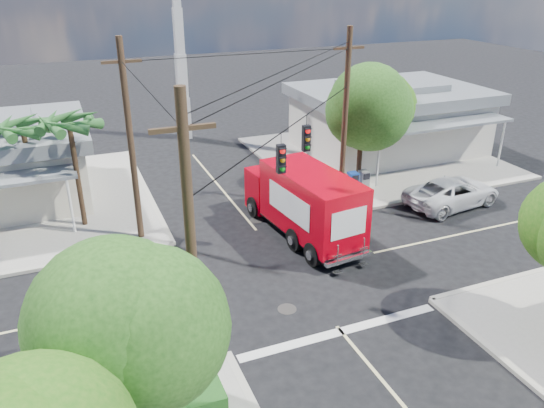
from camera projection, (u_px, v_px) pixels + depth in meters
ground at (290, 271)px, 21.85m from camera, size 120.00×120.00×0.00m
sidewalk_ne at (374, 157)px, 34.77m from camera, size 14.12×14.12×0.14m
sidewalk_nw at (11, 209)px, 27.26m from camera, size 14.12×14.12×0.14m
road_markings at (306, 289)px, 20.60m from camera, size 32.00×32.00×0.01m
building_ne at (389, 117)px, 35.32m from camera, size 11.80×10.20×4.50m
radio_tower at (180, 59)px, 36.62m from camera, size 0.80×0.80×17.00m
tree_sw_front at (138, 332)px, 11.29m from camera, size 3.88×3.78×6.03m
tree_ne_front at (364, 105)px, 28.10m from camera, size 4.21×4.14×6.66m
tree_ne_back at (382, 103)px, 31.09m from camera, size 3.77×3.66×5.82m
palm_nw_front at (69, 125)px, 23.54m from camera, size 3.01×3.08×5.59m
palm_nw_back at (23, 129)px, 24.27m from camera, size 3.01×3.08×5.19m
utility_poles at (238, 156)px, 20.75m from camera, size 12.00×10.68×9.00m
picket_fence at (109, 408)px, 14.14m from camera, size 5.94×0.06×1.00m
vending_boxes at (353, 182)px, 29.05m from camera, size 1.90×0.50×1.10m
delivery_truck at (303, 202)px, 24.13m from camera, size 3.18×7.82×3.30m
parked_car at (452, 192)px, 27.60m from camera, size 5.63×3.16×1.48m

